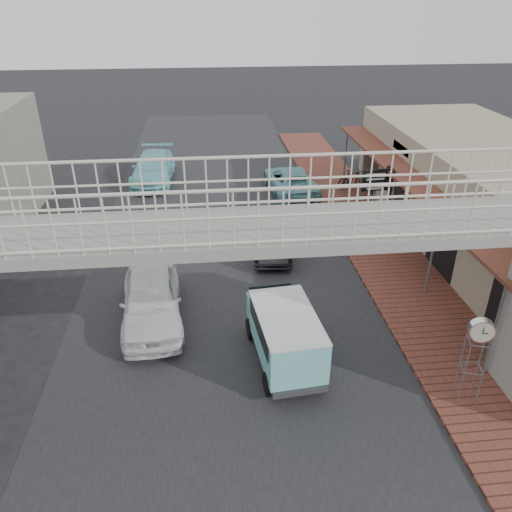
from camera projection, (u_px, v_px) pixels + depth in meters
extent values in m
plane|color=black|center=(227.00, 324.00, 15.77)|extent=(120.00, 120.00, 0.00)
cube|color=black|center=(227.00, 324.00, 15.77)|extent=(10.00, 60.00, 0.01)
cube|color=brown|center=(393.00, 266.00, 18.98)|extent=(3.00, 40.00, 0.10)
cube|color=gray|center=(503.00, 204.00, 19.35)|extent=(6.00, 18.00, 4.00)
cube|color=brown|center=(425.00, 185.00, 18.62)|extent=(1.80, 18.00, 0.12)
cube|color=silver|center=(402.00, 148.00, 21.54)|extent=(0.08, 2.60, 0.90)
cube|color=#B21914|center=(476.00, 205.00, 15.83)|extent=(0.08, 2.20, 0.80)
cube|color=gray|center=(231.00, 232.00, 9.85)|extent=(14.00, 2.00, 0.24)
cube|color=beige|center=(227.00, 183.00, 10.37)|extent=(14.00, 0.08, 1.10)
cube|color=beige|center=(233.00, 220.00, 8.70)|extent=(14.00, 0.08, 1.10)
imported|color=white|center=(151.00, 299.00, 15.63)|extent=(2.20, 4.70, 1.56)
imported|color=black|center=(272.00, 235.00, 19.95)|extent=(1.78, 4.16, 1.33)
imported|color=#6BB5BA|center=(290.00, 180.00, 25.75)|extent=(2.51, 4.88, 1.32)
imported|color=#79CCD2|center=(153.00, 168.00, 27.26)|extent=(2.33, 5.25, 1.50)
cylinder|color=black|center=(251.00, 329.00, 15.05)|extent=(0.27, 0.65, 0.63)
cylinder|color=black|center=(296.00, 323.00, 15.29)|extent=(0.27, 0.65, 0.63)
cylinder|color=black|center=(269.00, 383.00, 12.95)|extent=(0.27, 0.65, 0.63)
cylinder|color=black|center=(320.00, 376.00, 13.19)|extent=(0.27, 0.65, 0.63)
cube|color=#76CBCE|center=(286.00, 335.00, 13.53)|extent=(1.79, 3.01, 1.21)
cube|color=#76CBCE|center=(272.00, 308.00, 15.07)|extent=(1.53, 0.94, 0.81)
cube|color=black|center=(287.00, 325.00, 13.38)|extent=(1.78, 2.48, 0.45)
cube|color=silver|center=(287.00, 316.00, 13.24)|extent=(1.81, 3.01, 0.05)
imported|color=black|center=(347.00, 227.00, 20.81)|extent=(2.01, 0.81, 1.03)
imported|color=black|center=(352.00, 179.00, 26.12)|extent=(1.75, 0.88, 1.01)
cylinder|color=#59595B|center=(460.00, 364.00, 12.54)|extent=(0.04, 0.04, 1.86)
cylinder|color=#59595B|center=(478.00, 366.00, 12.48)|extent=(0.04, 0.04, 1.86)
cylinder|color=#59595B|center=(463.00, 376.00, 12.15)|extent=(0.04, 0.04, 1.86)
cylinder|color=#59595B|center=(482.00, 378.00, 12.09)|extent=(0.04, 0.04, 1.86)
cylinder|color=silver|center=(481.00, 330.00, 11.73)|extent=(0.64, 0.36, 0.60)
cylinder|color=beige|center=(483.00, 333.00, 11.63)|extent=(0.52, 0.15, 0.53)
cylinder|color=beige|center=(480.00, 327.00, 11.83)|extent=(0.52, 0.15, 0.53)
cylinder|color=#59595B|center=(373.00, 204.00, 20.53)|extent=(0.10, 0.10, 2.91)
cube|color=black|center=(376.00, 180.00, 20.01)|extent=(1.21, 0.15, 0.90)
cone|color=black|center=(396.00, 179.00, 20.14)|extent=(0.68, 1.15, 1.10)
cube|color=white|center=(375.00, 182.00, 19.99)|extent=(0.80, 0.07, 0.60)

